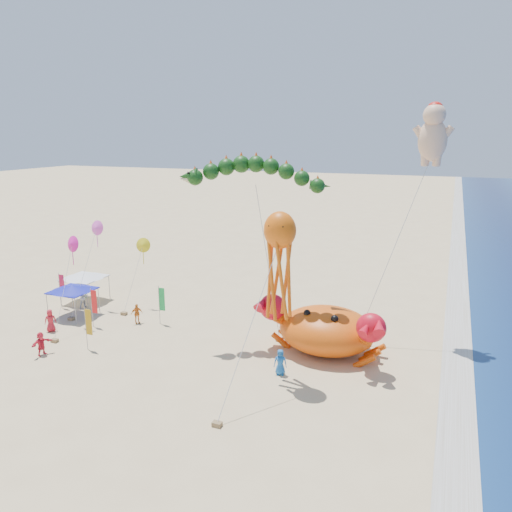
{
  "coord_description": "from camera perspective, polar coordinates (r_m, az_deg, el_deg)",
  "views": [
    {
      "loc": [
        10.72,
        -30.17,
        15.07
      ],
      "look_at": [
        -2.0,
        2.0,
        6.5
      ],
      "focal_mm": 35.0,
      "sensor_mm": 36.0,
      "label": 1
    }
  ],
  "objects": [
    {
      "name": "crab_inflatable",
      "position": [
        35.48,
        8.05,
        -8.25
      ],
      "size": [
        9.15,
        6.72,
        4.01
      ],
      "color": "#E1530B",
      "rests_on": "ground"
    },
    {
      "name": "octopus_kite",
      "position": [
        29.74,
        2.69,
        -0.16
      ],
      "size": [
        2.44,
        7.39,
        10.61
      ],
      "color": "#EE600C",
      "rests_on": "ground"
    },
    {
      "name": "canopy_white",
      "position": [
        47.96,
        -19.08,
        -2.14
      ],
      "size": [
        3.61,
        3.61,
        2.71
      ],
      "color": "gray",
      "rests_on": "ground"
    },
    {
      "name": "small_kites",
      "position": [
        43.51,
        -17.04,
        0.97
      ],
      "size": [
        4.89,
        9.12,
        7.8
      ],
      "color": "#FF54D2",
      "rests_on": "ground"
    },
    {
      "name": "cherub_kite",
      "position": [
        37.62,
        19.56,
        13.1
      ],
      "size": [
        5.26,
        4.61,
        17.14
      ],
      "color": "#F7C197",
      "rests_on": "ground"
    },
    {
      "name": "feather_flags",
      "position": [
        41.59,
        -17.32,
        -5.04
      ],
      "size": [
        10.77,
        6.31,
        3.2
      ],
      "color": "gray",
      "rests_on": "ground"
    },
    {
      "name": "canopy_blue",
      "position": [
        44.47,
        -20.26,
        -3.47
      ],
      "size": [
        3.45,
        3.45,
        2.71
      ],
      "color": "gray",
      "rests_on": "ground"
    },
    {
      "name": "beachgoers",
      "position": [
        42.02,
        -17.67,
        -6.53
      ],
      "size": [
        22.84,
        12.63,
        1.79
      ],
      "color": "#1E66B3",
      "rests_on": "ground"
    },
    {
      "name": "dragon_kite",
      "position": [
        34.59,
        -0.28,
        8.92
      ],
      "size": [
        10.24,
        4.73,
        13.19
      ],
      "color": "#113A0F",
      "rests_on": "ground"
    },
    {
      "name": "foam_strip",
      "position": [
        33.75,
        22.0,
        -13.69
      ],
      "size": [
        320.0,
        320.0,
        0.0
      ],
      "primitive_type": "plane",
      "color": "silver",
      "rests_on": "ground"
    },
    {
      "name": "ground",
      "position": [
        35.39,
        1.86,
        -11.3
      ],
      "size": [
        320.0,
        320.0,
        0.0
      ],
      "primitive_type": "plane",
      "color": "#D1B784",
      "rests_on": "ground"
    }
  ]
}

